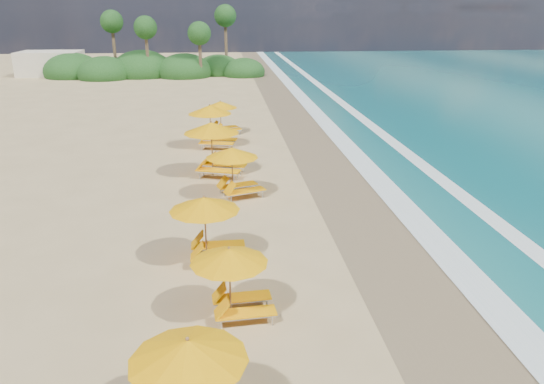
% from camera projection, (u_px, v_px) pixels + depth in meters
% --- Properties ---
extents(ground, '(160.00, 160.00, 0.00)m').
position_uv_depth(ground, '(272.00, 222.00, 19.98)').
color(ground, tan).
rests_on(ground, ground).
extents(wet_sand, '(4.00, 160.00, 0.01)m').
position_uv_depth(wet_sand, '(374.00, 218.00, 20.34)').
color(wet_sand, '#7A6748').
rests_on(wet_sand, ground).
extents(surf_foam, '(4.00, 160.00, 0.01)m').
position_uv_depth(surf_foam, '(441.00, 215.00, 20.58)').
color(surf_foam, white).
rests_on(surf_foam, ground).
extents(station_1, '(2.56, 2.41, 2.23)m').
position_uv_depth(station_1, '(199.00, 382.00, 9.57)').
color(station_1, olive).
rests_on(station_1, ground).
extents(station_2, '(2.31, 2.17, 2.04)m').
position_uv_depth(station_2, '(236.00, 278.00, 13.49)').
color(station_2, olive).
rests_on(station_2, ground).
extents(station_3, '(2.46, 2.27, 2.26)m').
position_uv_depth(station_3, '(211.00, 225.00, 16.47)').
color(station_3, olive).
rests_on(station_3, ground).
extents(station_4, '(2.90, 2.85, 2.26)m').
position_uv_depth(station_4, '(236.00, 168.00, 22.22)').
color(station_4, olive).
rests_on(station_4, ground).
extents(station_5, '(3.43, 3.36, 2.69)m').
position_uv_depth(station_5, '(216.00, 145.00, 24.97)').
color(station_5, olive).
rests_on(station_5, ground).
extents(station_6, '(3.10, 2.98, 2.55)m').
position_uv_depth(station_6, '(214.00, 124.00, 30.03)').
color(station_6, olive).
rests_on(station_6, ground).
extents(station_7, '(2.74, 2.67, 2.18)m').
position_uv_depth(station_7, '(223.00, 115.00, 33.44)').
color(station_7, olive).
rests_on(station_7, ground).
extents(treeline, '(25.80, 8.80, 9.74)m').
position_uv_depth(treeline, '(151.00, 68.00, 61.45)').
color(treeline, '#163D14').
rests_on(treeline, ground).
extents(beach_building, '(7.00, 5.00, 2.80)m').
position_uv_depth(beach_building, '(51.00, 63.00, 62.55)').
color(beach_building, beige).
rests_on(beach_building, ground).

